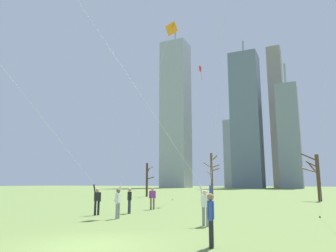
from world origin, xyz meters
TOP-DOWN VIEW (x-y plane):
  - ground_plane at (0.00, 0.00)m, footprint 400.00×400.00m
  - kite_flyer_far_back_orange at (-3.36, 8.18)m, footprint 0.68×7.72m
  - kite_flyer_midfield_center_teal at (3.53, 2.48)m, footprint 1.04×9.15m
  - kite_flyer_foreground_right_green at (0.26, 6.05)m, footprint 13.56×1.72m
  - kite_flyer_foreground_left_yellow at (-6.54, 6.82)m, footprint 7.50×9.55m
  - bystander_far_off_by_trees at (-4.53, 13.08)m, footprint 0.41×0.37m
  - bystander_watching_nearby at (-4.45, 9.67)m, footprint 0.39×0.39m
  - distant_kite_low_near_trees_red at (-4.40, 23.19)m, footprint 5.18×3.85m
  - bare_tree_far_right_edge at (-5.14, 30.67)m, footprint 2.26×1.97m
  - bare_tree_leftmost at (6.93, 30.78)m, footprint 1.96×1.47m
  - bare_tree_center at (-15.87, 33.30)m, footprint 1.29×2.65m
  - skyline_slender_spire at (-0.94, 123.16)m, footprint 8.04×11.55m
  - skyline_short_annex at (-25.27, 140.78)m, footprint 11.56×8.68m
  - skyline_tall_tower at (-49.47, 122.77)m, footprint 11.96×10.33m
  - skyline_mid_tower_left at (-6.36, 141.03)m, footprint 6.15×8.92m
  - skyline_squat_block at (-17.29, 122.89)m, footprint 11.61×10.89m

SIDE VIEW (x-z plane):
  - ground_plane at x=0.00m, z-range 0.00..0.00m
  - bystander_far_off_by_trees at x=-4.53m, z-range 0.09..1.71m
  - bystander_watching_nearby at x=-4.45m, z-range 0.09..1.71m
  - bare_tree_center at x=-15.87m, z-range 0.13..5.04m
  - kite_flyer_foreground_left_yellow at x=-6.54m, z-range -5.13..10.39m
  - bare_tree_leftmost at x=6.93m, z-range 0.19..5.54m
  - bare_tree_far_right_edge at x=-5.14m, z-range 0.21..5.96m
  - kite_flyer_foreground_right_green at x=0.26m, z-range -6.60..13.34m
  - kite_flyer_midfield_center_teal at x=3.53m, z-range -6.50..13.79m
  - kite_flyer_far_back_orange at x=-3.36m, z-range -3.81..11.33m
  - distant_kite_low_near_trees_red at x=-4.40m, z-range 5.10..19.74m
  - skyline_short_annex at x=-25.27m, z-range 0.00..31.69m
  - skyline_slender_spire at x=-0.94m, z-range -4.88..45.53m
  - skyline_squat_block at x=-17.29m, z-range -3.40..60.12m
  - skyline_mid_tower_left at x=-6.36m, z-range 0.00..64.86m
  - skyline_tall_tower at x=-49.47m, z-range -4.42..72.59m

